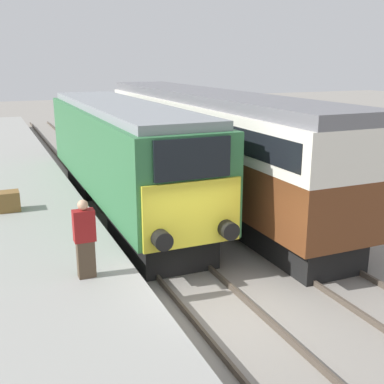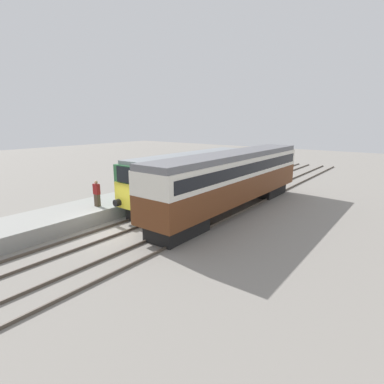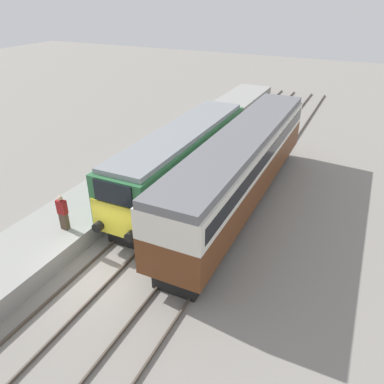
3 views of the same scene
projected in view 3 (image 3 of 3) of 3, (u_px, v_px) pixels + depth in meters
ground_plane at (98, 275)px, 15.69m from camera, size 120.00×120.00×0.00m
platform_left at (136, 175)px, 23.07m from camera, size 3.50×50.00×0.86m
rails_near_track at (158, 216)px, 19.62m from camera, size 1.51×60.00×0.14m
rails_far_track at (218, 232)px, 18.33m from camera, size 1.50×60.00×0.14m
locomotive at (182, 160)px, 20.90m from camera, size 2.70×13.03×3.90m
passenger_carriage at (242, 162)px, 19.67m from camera, size 2.75×16.51×4.18m
person_on_platform at (63, 213)px, 16.80m from camera, size 0.44×0.26×1.70m
luggage_crate at (114, 171)px, 21.94m from camera, size 0.70×0.56×0.60m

